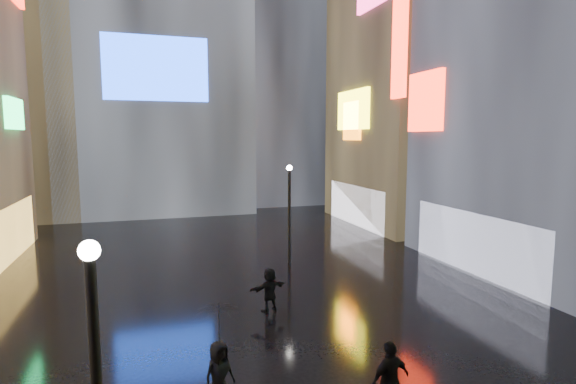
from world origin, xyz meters
name	(u,v)px	position (x,y,z in m)	size (l,w,h in m)	color
ground	(238,276)	(0.00, 20.00, 0.00)	(140.00, 140.00, 0.00)	black
building_right_far	(417,40)	(15.98, 30.00, 13.98)	(10.28, 12.00, 28.00)	black
tower_flank_right	(272,37)	(9.00, 46.00, 17.00)	(12.00, 12.00, 34.00)	black
tower_flank_left	(14,59)	(-14.00, 42.00, 13.00)	(10.00, 10.00, 26.00)	black
lamp_far	(289,208)	(3.05, 21.46, 2.94)	(0.30, 0.30, 5.20)	black
pedestrian_3	(390,380)	(1.31, 8.16, 0.94)	(1.10, 0.46, 1.87)	black
pedestrian_4	(219,374)	(-2.47, 9.79, 0.84)	(0.82, 0.53, 1.67)	black
pedestrian_5	(270,290)	(0.33, 15.39, 0.84)	(1.55, 0.49, 1.68)	black
umbrella_2	(218,323)	(-2.47, 9.79, 2.15)	(1.05, 1.07, 0.96)	black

